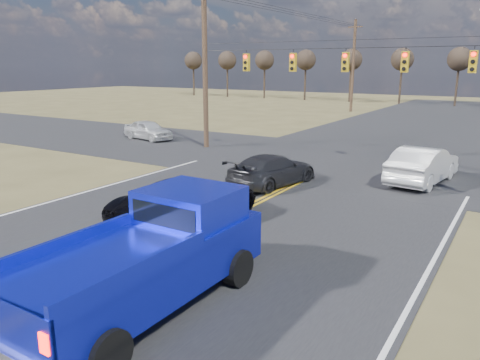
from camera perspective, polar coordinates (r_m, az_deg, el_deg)
The scene contains 11 objects.
ground at distance 11.71m, azimuth -20.65°, elevation -13.23°, with size 160.00×160.00×0.00m, color brown.
road_main at distance 18.96m, azimuth 3.80°, elevation -1.96°, with size 14.00×120.00×0.02m, color #28282B.
road_cross at distance 26.11m, azimuth 12.12°, elevation 2.15°, with size 120.00×12.00×0.02m, color #28282B.
signal_gantry at distance 25.23m, azimuth 13.64°, elevation 13.26°, with size 19.60×4.83×10.00m.
utility_poles at distance 24.66m, azimuth 11.93°, elevation 13.73°, with size 19.60×58.32×10.00m.
treeline at distance 34.18m, azimuth 17.93°, elevation 14.12°, with size 87.00×117.80×7.40m.
pickup_truck at distance 10.38m, azimuth -10.91°, elevation -9.18°, with size 2.56×6.27×2.35m.
black_suv at distance 15.65m, azimuth -6.34°, elevation -2.52°, with size 2.55×5.52×1.53m, color black.
white_car_queue at distance 22.39m, azimuth 21.40°, elevation 1.72°, with size 1.74×5.00×1.65m, color white.
dgrey_car_queue at distance 20.54m, azimuth 3.98°, elevation 1.24°, with size 1.92×4.72×1.37m, color #2B2B30.
cross_car_west at distance 33.87m, azimuth -11.15°, elevation 6.01°, with size 4.04×1.63×1.38m, color silver.
Camera 1 is at (8.54, -6.13, 5.15)m, focal length 35.00 mm.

